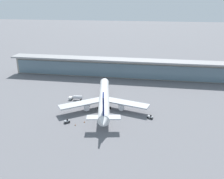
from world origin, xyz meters
TOP-DOWN VIEW (x-y plane):
  - ground_plane at (0.00, 0.00)m, footprint 1200.00×1200.00m
  - airliner_on_stand at (-3.07, 4.71)m, footprint 50.28×66.20m
  - service_truck_near_nose_white at (-22.63, 13.12)m, footprint 8.75×3.09m
  - service_truck_under_wing_grey at (23.64, -4.26)m, footprint 3.32×2.84m
  - service_truck_mid_apron_grey at (-18.37, -16.13)m, footprint 3.28×3.16m
  - terminal_building at (0.00, 64.66)m, footprint 183.60×12.80m
  - safety_cone_alpha at (-9.66, -14.49)m, footprint 0.62×0.62m
  - safety_cone_bravo at (-13.34, -18.18)m, footprint 0.62×0.62m

SIDE VIEW (x-z plane):
  - ground_plane at x=0.00m, z-range 0.00..0.00m
  - safety_cone_alpha at x=-9.66m, z-range -0.03..0.67m
  - safety_cone_bravo at x=-13.34m, z-range -0.03..0.67m
  - service_truck_under_wing_grey at x=23.64m, z-range -0.15..1.90m
  - service_truck_mid_apron_grey at x=-18.37m, z-range -0.15..1.90m
  - service_truck_near_nose_white at x=-22.63m, z-range 0.23..3.18m
  - airliner_on_stand at x=-3.07m, z-range -3.28..14.44m
  - terminal_building at x=0.00m, z-range 0.27..15.47m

